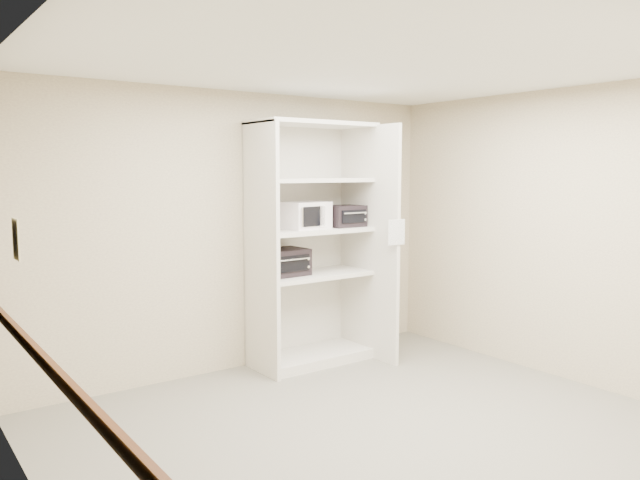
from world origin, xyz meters
TOP-DOWN VIEW (x-y plane):
  - floor at (0.00, 0.00)m, footprint 4.50×4.00m
  - ceiling at (0.00, 0.00)m, footprint 4.50×4.00m
  - wall_back at (0.00, 2.00)m, footprint 4.50×0.02m
  - wall_left at (-2.25, 0.00)m, footprint 0.02×4.00m
  - wall_right at (2.25, 0.00)m, footprint 0.02×4.00m
  - shelving_unit at (0.67, 1.70)m, footprint 1.24×0.92m
  - microwave at (0.54, 1.72)m, footprint 0.48×0.39m
  - toaster_oven_upper at (1.00, 1.66)m, footprint 0.39×0.30m
  - toaster_oven_lower at (0.29, 1.75)m, footprint 0.48×0.37m
  - paper_sign at (1.18, 1.07)m, footprint 0.19×0.02m
  - chair_rail at (-2.23, 0.00)m, footprint 0.04×3.98m
  - wall_poster at (-2.24, 0.80)m, footprint 0.01×0.18m

SIDE VIEW (x-z plane):
  - floor at x=0.00m, z-range -0.01..0.01m
  - chair_rail at x=-2.23m, z-range 0.86..0.94m
  - toaster_oven_lower at x=0.29m, z-range 0.92..1.18m
  - shelving_unit at x=0.67m, z-range -0.08..2.34m
  - paper_sign at x=1.18m, z-range 1.23..1.47m
  - wall_back at x=0.00m, z-range 0.00..2.70m
  - wall_left at x=-2.25m, z-range 0.00..2.70m
  - wall_right at x=2.25m, z-range 0.00..2.70m
  - toaster_oven_upper at x=1.00m, z-range 1.37..1.59m
  - microwave at x=0.54m, z-range 1.37..1.64m
  - wall_poster at x=-2.24m, z-range 1.40..1.66m
  - ceiling at x=0.00m, z-range 2.70..2.71m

